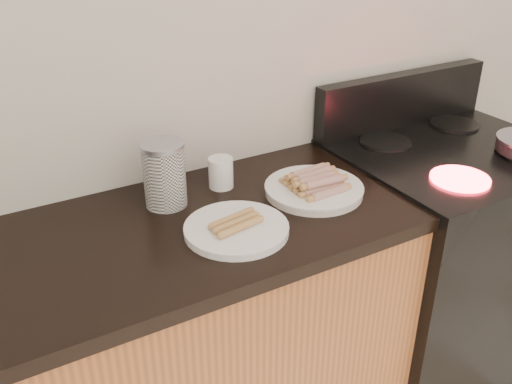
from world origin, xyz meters
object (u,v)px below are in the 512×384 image
side_plate (236,229)px  mug (221,173)px  main_plate (314,190)px  stove (437,260)px  canister (164,174)px

side_plate → mug: 0.27m
main_plate → side_plate: same height
stove → side_plate: 1.01m
canister → mug: canister is taller
stove → main_plate: (-0.60, -0.00, 0.45)m
mug → side_plate: bearing=-108.3°
side_plate → stove: bearing=5.1°
main_plate → canister: (-0.41, 0.16, 0.09)m
mug → canister: bearing=-173.6°
main_plate → mug: mug is taller
stove → mug: mug is taller
main_plate → mug: size_ratio=3.09×
canister → mug: 0.19m
main_plate → side_plate: bearing=-165.4°
stove → main_plate: bearing=-180.0°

